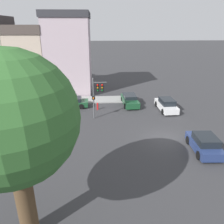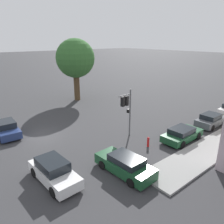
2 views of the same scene
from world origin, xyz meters
The scene contains 9 objects.
ground_plane centered at (0.00, 0.00, 0.00)m, with size 300.00×300.00×0.00m, color #333335.
street_tree centered at (-9.57, 9.86, 6.30)m, with size 5.74×5.74×9.25m.
traffic_signal centered at (5.22, 6.41, 3.23)m, with size 0.59×1.64×4.71m.
crossing_car_0 centered at (9.66, 2.17, 0.67)m, with size 4.69×2.08×1.39m.
crossing_car_1 centered at (-2.44, -2.50, 0.71)m, with size 4.11×2.14×1.49m.
crossing_car_2 centered at (7.31, -2.13, 0.73)m, with size 4.49×2.01×1.54m.
parked_car_0 centered at (9.23, 9.88, 0.63)m, with size 2.04×4.40×1.29m.
parked_car_1 centered at (9.15, 15.48, 0.67)m, with size 1.89×3.95×1.40m.
fire_hydrant centered at (8.05, 6.48, 0.49)m, with size 0.22×0.22×0.92m.
Camera 2 is at (19.44, -7.12, 9.15)m, focal length 35.00 mm.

